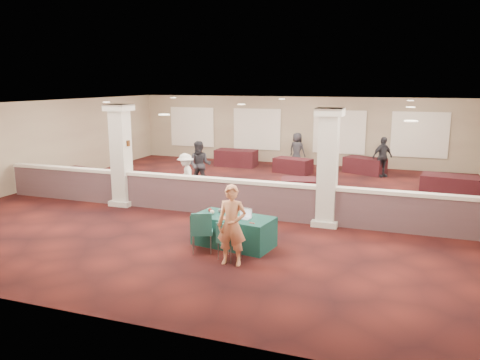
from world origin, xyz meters
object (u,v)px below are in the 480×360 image
(conf_chair_main, at_px, (227,238))
(attendee_b, at_px, (186,176))
(far_table_front_center, at_px, (308,190))
(attendee_c, at_px, (382,157))
(far_table_back_left, at_px, (236,158))
(far_table_back_center, at_px, (293,166))
(woman, at_px, (232,225))
(attendee_d, at_px, (297,150))
(near_table, at_px, (234,231))
(attendee_a, at_px, (200,165))
(far_table_front_right, at_px, (451,187))
(conf_chair_side, at_px, (202,229))
(far_table_back_right, at_px, (365,166))
(far_table_front_left, at_px, (82,178))

(conf_chair_main, height_order, attendee_b, attendee_b)
(far_table_front_center, xyz_separation_m, attendee_c, (2.08, 4.96, 0.47))
(far_table_back_left, relative_size, far_table_back_center, 1.19)
(woman, height_order, attendee_d, woman)
(near_table, distance_m, attendee_d, 10.96)
(far_table_front_center, xyz_separation_m, attendee_a, (-4.16, 0.48, 0.51))
(near_table, distance_m, attendee_a, 6.40)
(attendee_d, bearing_deg, far_table_back_left, 31.02)
(far_table_front_right, bearing_deg, near_table, -127.92)
(attendee_c, bearing_deg, conf_chair_main, -147.99)
(conf_chair_main, height_order, attendee_d, attendee_d)
(far_table_back_left, height_order, attendee_c, attendee_c)
(attendee_a, height_order, attendee_c, attendee_a)
(attendee_c, xyz_separation_m, attendee_d, (-3.83, 1.00, -0.03))
(far_table_back_left, height_order, attendee_d, attendee_d)
(far_table_front_center, relative_size, far_table_back_left, 0.95)
(near_table, height_order, attendee_b, attendee_b)
(near_table, distance_m, attendee_c, 10.34)
(far_table_front_right, bearing_deg, far_table_back_center, 156.74)
(far_table_back_left, bearing_deg, attendee_a, -85.94)
(far_table_back_left, distance_m, attendee_c, 6.60)
(conf_chair_main, relative_size, far_table_back_left, 0.46)
(conf_chair_side, xyz_separation_m, attendee_a, (-2.83, 6.15, 0.30))
(far_table_back_left, relative_size, attendee_a, 1.08)
(conf_chair_main, relative_size, conf_chair_side, 0.88)
(conf_chair_main, xyz_separation_m, far_table_back_left, (-3.88, 11.21, -0.13))
(attendee_c, bearing_deg, far_table_back_center, 143.16)
(near_table, xyz_separation_m, attendee_d, (-0.93, 10.91, 0.44))
(far_table_back_left, xyz_separation_m, attendee_c, (6.58, -0.35, 0.45))
(far_table_front_center, bearing_deg, far_table_back_right, 76.14)
(far_table_front_right, distance_m, attendee_b, 8.99)
(near_table, bearing_deg, attendee_a, 131.11)
(conf_chair_main, xyz_separation_m, far_table_front_right, (5.12, 7.78, -0.12))
(far_table_front_center, xyz_separation_m, far_table_back_right, (1.35, 5.46, -0.02))
(conf_chair_main, height_order, far_table_front_left, conf_chair_main)
(near_table, height_order, conf_chair_side, conf_chair_side)
(far_table_back_left, bearing_deg, attendee_d, 13.31)
(far_table_back_right, bearing_deg, far_table_back_left, -178.52)
(conf_chair_main, distance_m, far_table_front_center, 5.93)
(far_table_front_right, distance_m, far_table_back_right, 4.77)
(far_table_front_left, bearing_deg, attendee_d, 44.78)
(far_table_front_left, height_order, far_table_back_center, far_table_front_left)
(far_table_front_left, bearing_deg, far_table_back_center, 37.16)
(attendee_a, bearing_deg, far_table_front_center, -16.46)
(near_table, bearing_deg, far_table_back_center, 104.21)
(near_table, height_order, attendee_c, attendee_c)
(conf_chair_side, xyz_separation_m, attendee_d, (-0.42, 11.63, 0.22))
(attendee_b, bearing_deg, near_table, 0.85)
(conf_chair_side, bearing_deg, woman, -47.02)
(conf_chair_main, relative_size, attendee_d, 0.54)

